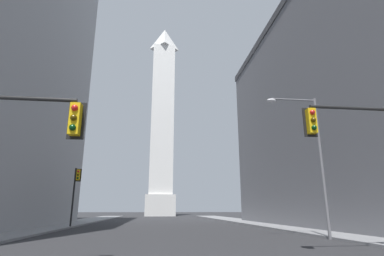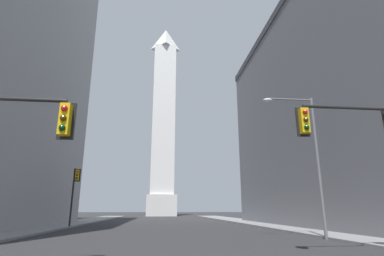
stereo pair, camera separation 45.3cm
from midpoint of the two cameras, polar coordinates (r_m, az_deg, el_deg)
sidewalk_left at (r=34.15m, az=-26.00°, el=-16.66°), size 5.00×99.87×0.15m
sidewalk_right at (r=34.94m, az=16.65°, el=-17.45°), size 5.00×99.87×0.15m
obelisk at (r=89.41m, az=-5.27°, el=1.63°), size 8.14×8.14×57.95m
traffic_light_mid_left at (r=33.89m, az=-21.12°, el=-10.61°), size 0.76×0.52×5.98m
traffic_light_near_right at (r=15.20m, az=31.34°, el=-1.76°), size 4.88×0.52×6.25m
street_lamp at (r=21.42m, az=21.94°, el=-3.71°), size 3.55×0.36×9.27m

